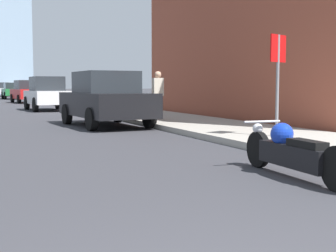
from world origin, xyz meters
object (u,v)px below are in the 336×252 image
Objects in this scene: parked_car_green at (12,91)px; parked_car_silver at (2,89)px; motorcycle at (291,151)px; parked_car_red at (26,92)px; pedestrian at (158,95)px; parked_car_black at (106,99)px; parked_car_white at (47,94)px; stop_sign at (278,67)px.

parked_car_green is 13.27m from parked_car_silver.
motorcycle is 42.34m from parked_car_green.
pedestrian is (2.00, -21.48, 0.14)m from parked_car_red.
motorcycle is 9.11m from parked_car_black.
stop_sign is (2.59, -16.12, 0.81)m from parked_car_white.
parked_car_green is (0.16, 22.85, -0.06)m from parked_car_white.
parked_car_red reaches higher than parked_car_green.
parked_car_silver is 1.89× the size of stop_sign.
parked_car_black is 2.71× the size of pedestrian.
parked_car_red is (0.25, 11.65, -0.03)m from parked_car_white.
parked_car_green is 1.07× the size of parked_car_silver.
parked_car_red is 27.88m from stop_sign.
parked_car_silver is at bearing 86.92° from parked_car_white.
parked_car_white is 1.80× the size of stop_sign.
stop_sign reaches higher than motorcycle.
stop_sign is at bearing 59.80° from motorcycle.
parked_car_black is 1.03× the size of parked_car_silver.
parked_car_black is 1.09× the size of parked_car_white.
pedestrian is at bearing -87.45° from parked_car_green.
parked_car_red is at bearing -90.67° from parked_car_green.
stop_sign is at bearing -90.09° from parked_car_red.
pedestrian is at bearing -80.13° from parked_car_white.
parked_car_silver is at bearing 92.78° from stop_sign.
parked_car_white is 11.65m from parked_car_red.
parked_car_silver is at bearing 93.46° from motorcycle.
parked_car_silver is at bearing 92.74° from pedestrian.
parked_car_white is at bearing 102.87° from pedestrian.
parked_car_red is 2.79× the size of pedestrian.
motorcycle is 19.50m from parked_car_white.
parked_car_black is at bearing -91.65° from parked_car_white.
motorcycle is at bearing -91.92° from parked_car_white.
parked_car_red is at bearing 86.05° from parked_car_black.
stop_sign is (2.22, 3.37, 1.32)m from motorcycle.
parked_car_silver is (-0.11, 13.27, 0.04)m from parked_car_green.
pedestrian is at bearing -89.59° from parked_car_red.
parked_car_green is at bearing 93.56° from stop_sign.
parked_car_red is at bearing -88.68° from parked_car_silver.
parked_car_black reaches higher than parked_car_silver.
parked_car_white reaches higher than parked_car_red.
parked_car_silver is at bearing 85.56° from parked_car_red.
pedestrian is (-0.34, 6.29, -0.71)m from stop_sign.
parked_car_black is 6.24m from stop_sign.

